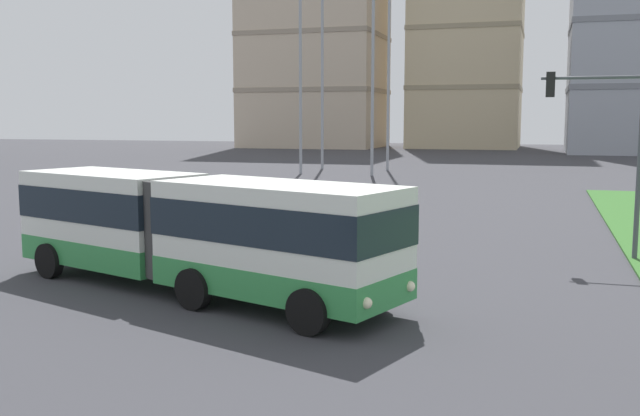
% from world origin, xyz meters
% --- Properties ---
extents(articulated_bus, '(11.94, 6.14, 3.00)m').
position_xyz_m(articulated_bus, '(-3.35, 14.04, 1.65)').
color(articulated_bus, silver).
rests_on(articulated_bus, ground).
extents(car_white_van, '(4.60, 2.49, 1.58)m').
position_xyz_m(car_white_van, '(-6.04, 25.46, 0.75)').
color(car_white_van, silver).
rests_on(car_white_van, ground).
extents(traffic_light_far_right, '(3.15, 0.28, 6.00)m').
position_xyz_m(traffic_light_far_right, '(7.16, 22.00, 4.08)').
color(traffic_light_far_right, '#474C51').
rests_on(traffic_light_far_right, ground).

